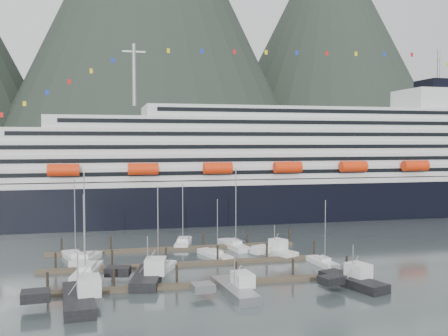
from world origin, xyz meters
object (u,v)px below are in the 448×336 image
(sailboat_e, at_px, (74,257))
(sailboat_f, at_px, (183,243))
(trawler_c, at_px, (234,288))
(trawler_b, at_px, (147,276))
(trawler_e, at_px, (274,251))
(trawler_d, at_px, (352,280))
(sailboat_a, at_px, (86,259))
(sailboat_c, at_px, (160,270))
(cruise_ship, at_px, (279,173))
(sailboat_g, at_px, (234,246))
(sailboat_d, at_px, (215,255))
(trawler_a, at_px, (77,298))
(sailboat_h, at_px, (323,263))
(sailboat_b, at_px, (87,272))

(sailboat_e, height_order, sailboat_f, sailboat_e)
(trawler_c, bearing_deg, trawler_b, 45.38)
(sailboat_f, xyz_separation_m, trawler_e, (14.88, -13.05, 0.39))
(trawler_d, bearing_deg, trawler_c, 71.66)
(sailboat_a, height_order, sailboat_c, sailboat_c)
(cruise_ship, distance_m, sailboat_g, 47.43)
(cruise_ship, bearing_deg, trawler_d, -100.68)
(sailboat_g, height_order, trawler_c, sailboat_g)
(trawler_c, bearing_deg, sailboat_d, -11.80)
(trawler_a, distance_m, trawler_d, 38.65)
(sailboat_g, bearing_deg, trawler_a, 127.46)
(trawler_b, bearing_deg, cruise_ship, -22.37)
(trawler_d, bearing_deg, sailboat_e, 38.20)
(sailboat_h, distance_m, trawler_c, 23.04)
(cruise_ship, xyz_separation_m, trawler_d, (-13.19, -69.98, -11.17))
(sailboat_g, distance_m, trawler_c, 31.27)
(sailboat_h, height_order, trawler_d, sailboat_h)
(sailboat_d, distance_m, trawler_c, 23.34)
(sailboat_a, height_order, trawler_c, sailboat_a)
(sailboat_g, relative_size, trawler_d, 1.39)
(trawler_e, bearing_deg, sailboat_a, 60.53)
(sailboat_c, xyz_separation_m, sailboat_d, (10.94, 9.11, -0.05))
(trawler_d, bearing_deg, trawler_a, 71.71)
(sailboat_c, xyz_separation_m, trawler_e, (21.85, 7.85, 0.38))
(trawler_e, bearing_deg, sailboat_c, 85.02)
(sailboat_g, bearing_deg, trawler_b, 129.38)
(sailboat_d, height_order, trawler_e, sailboat_d)
(sailboat_b, distance_m, sailboat_c, 11.47)
(sailboat_a, relative_size, trawler_a, 0.90)
(sailboat_h, bearing_deg, trawler_d, 169.38)
(cruise_ship, relative_size, trawler_e, 21.19)
(sailboat_d, height_order, sailboat_f, sailboat_f)
(sailboat_b, relative_size, sailboat_d, 1.52)
(sailboat_a, bearing_deg, sailboat_f, -40.65)
(sailboat_h, relative_size, trawler_c, 0.94)
(sailboat_c, distance_m, trawler_a, 18.69)
(sailboat_b, distance_m, sailboat_h, 39.03)
(cruise_ship, xyz_separation_m, trawler_c, (-31.00, -69.96, -11.22))
(trawler_a, height_order, trawler_e, trawler_a)
(sailboat_g, height_order, trawler_a, sailboat_g)
(sailboat_h, xyz_separation_m, trawler_b, (-30.12, -4.17, 0.56))
(sailboat_e, bearing_deg, trawler_b, -163.23)
(sailboat_f, xyz_separation_m, trawler_c, (1.62, -35.01, 0.39))
(sailboat_h, distance_m, trawler_b, 30.42)
(sailboat_d, relative_size, trawler_d, 0.95)
(sailboat_c, bearing_deg, cruise_ship, -10.80)
(sailboat_e, bearing_deg, trawler_c, -155.61)
(cruise_ship, distance_m, trawler_d, 72.09)
(trawler_c, distance_m, trawler_e, 25.65)
(trawler_b, height_order, trawler_d, trawler_b)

